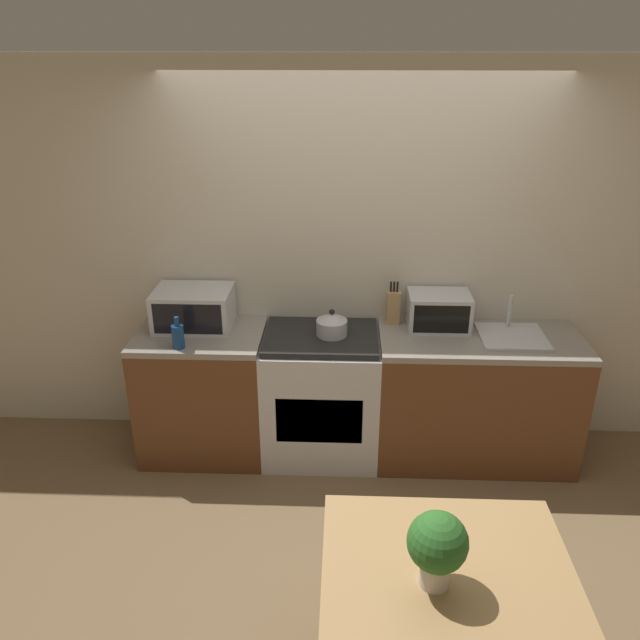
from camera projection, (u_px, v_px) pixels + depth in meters
ground_plane at (356, 535)px, 3.67m from camera, size 16.00×16.00×0.00m
wall_back at (358, 261)px, 4.22m from camera, size 10.00×0.06×2.60m
counter_left_run at (204, 392)px, 4.29m from camera, size 0.84×0.62×0.90m
counter_right_run at (475, 397)px, 4.22m from camera, size 1.32×0.62×0.90m
stove_range at (321, 395)px, 4.26m from camera, size 0.77×0.62×0.90m
kettle at (332, 324)px, 4.05m from camera, size 0.20×0.20×0.18m
microwave at (194, 308)px, 4.15m from camera, size 0.51×0.37×0.26m
bottle at (178, 336)px, 3.87m from camera, size 0.08×0.08×0.21m
knife_block at (393, 307)px, 4.20m from camera, size 0.09×0.07×0.30m
toaster_oven at (439, 311)px, 4.13m from camera, size 0.41×0.29×0.24m
sink_basin at (512, 335)px, 4.03m from camera, size 0.42×0.40×0.24m
dining_table at (445, 579)px, 2.52m from camera, size 1.00×0.76×0.75m
potted_plant at (437, 545)px, 2.31m from camera, size 0.23×0.23×0.32m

